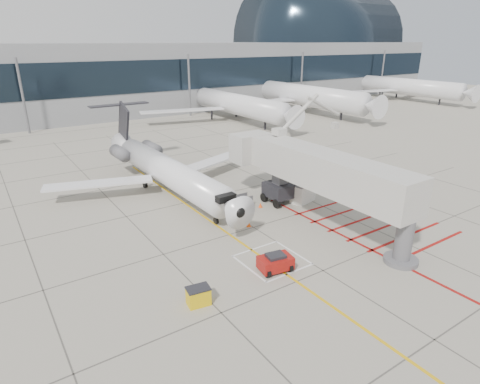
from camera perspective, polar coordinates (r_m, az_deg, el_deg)
ground_plane at (r=30.42m, az=6.37°, el=-7.75°), size 260.00×260.00×0.00m
regional_jet at (r=38.14m, az=-8.95°, el=4.28°), size 23.59×29.47×7.60m
jet_bridge at (r=32.66m, az=12.92°, el=1.64°), size 9.64×20.28×8.11m
pushback_tug at (r=27.16m, az=5.06°, el=-9.88°), size 2.42×1.75×1.29m
spill_bin at (r=24.14m, az=-5.94°, el=-14.48°), size 1.42×1.06×1.13m
baggage_cart at (r=37.25m, az=0.35°, el=-1.20°), size 1.71×1.11×1.06m
ground_power_unit at (r=38.49m, az=8.92°, el=-0.08°), size 2.59×1.87×1.86m
cone_nose at (r=33.28m, az=1.23°, el=-4.49°), size 0.38×0.38×0.52m
cone_side at (r=37.03m, az=2.92°, el=-1.85°), size 0.34×0.34×0.47m
terminal_building at (r=94.61m, az=-17.45°, el=15.32°), size 180.00×28.00×14.00m
terminal_glass_band at (r=81.24m, az=-14.46°, el=15.56°), size 180.00×0.10×6.00m
terminal_dome at (r=125.72m, az=10.97°, el=20.18°), size 40.00×28.00×28.00m
bg_aircraft_c at (r=78.85m, az=-1.55°, el=14.39°), size 34.43×38.25×11.48m
bg_aircraft_d at (r=89.27m, az=8.27°, el=15.35°), size 38.36×42.62×12.79m
bg_aircraft_e at (r=115.10m, az=21.64°, el=15.17°), size 36.35×40.39×12.12m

